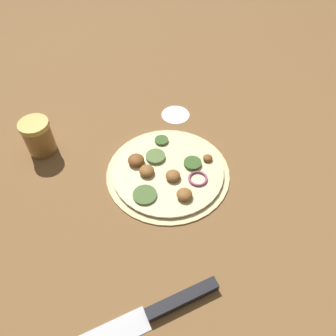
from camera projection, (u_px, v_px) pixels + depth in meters
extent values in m
plane|color=brown|center=(168.00, 173.00, 0.73)|extent=(3.00, 3.00, 0.00)
cylinder|color=beige|center=(168.00, 172.00, 0.73)|extent=(0.27, 0.27, 0.01)
cylinder|color=beige|center=(168.00, 170.00, 0.72)|extent=(0.25, 0.25, 0.00)
cylinder|color=#567538|center=(155.00, 157.00, 0.74)|extent=(0.04, 0.04, 0.01)
cylinder|color=#47662D|center=(145.00, 195.00, 0.67)|extent=(0.05, 0.05, 0.01)
ellipsoid|color=brown|center=(184.00, 194.00, 0.67)|extent=(0.03, 0.03, 0.02)
ellipsoid|color=brown|center=(171.00, 176.00, 0.70)|extent=(0.03, 0.03, 0.02)
cylinder|color=#385B23|center=(193.00, 163.00, 0.73)|extent=(0.04, 0.04, 0.01)
cylinder|color=#385B23|center=(162.00, 140.00, 0.78)|extent=(0.03, 0.03, 0.01)
ellipsoid|color=brown|center=(147.00, 171.00, 0.71)|extent=(0.03, 0.03, 0.02)
torus|color=#934266|center=(198.00, 179.00, 0.70)|extent=(0.04, 0.04, 0.01)
ellipsoid|color=brown|center=(136.00, 160.00, 0.73)|extent=(0.04, 0.04, 0.02)
ellipsoid|color=brown|center=(208.00, 158.00, 0.74)|extent=(0.02, 0.02, 0.01)
cube|color=black|center=(183.00, 299.00, 0.54)|extent=(0.02, 0.13, 0.02)
cylinder|color=olive|center=(39.00, 139.00, 0.75)|extent=(0.06, 0.06, 0.07)
cylinder|color=gold|center=(33.00, 125.00, 0.72)|extent=(0.07, 0.07, 0.01)
cylinder|color=white|center=(175.00, 115.00, 0.86)|extent=(0.07, 0.07, 0.00)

